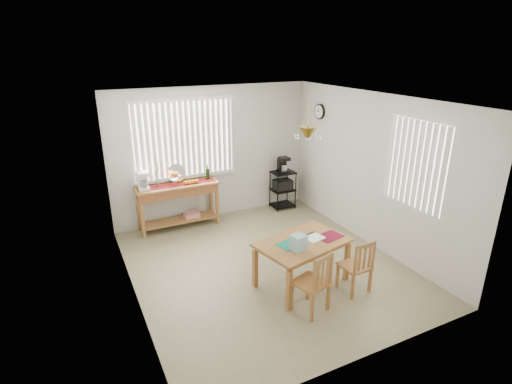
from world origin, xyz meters
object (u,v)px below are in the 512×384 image
cart_items (283,165)px  chair_left (313,283)px  wire_cart (283,186)px  dining_table (303,246)px  chair_right (357,266)px  sideboard (178,195)px

cart_items → chair_left: bearing=-113.6°
wire_cart → dining_table: size_ratio=0.56×
dining_table → chair_right: chair_right is taller
wire_cart → chair_right: chair_right is taller
chair_left → chair_right: size_ratio=1.06×
sideboard → chair_left: bearing=-76.2°
dining_table → chair_left: chair_left is taller
cart_items → chair_left: (-1.44, -3.30, -0.53)m
sideboard → chair_left: 3.41m
chair_right → wire_cart: bearing=78.7°
cart_items → dining_table: 2.95m
sideboard → chair_right: sideboard is taller
dining_table → sideboard: bearing=111.3°
wire_cart → chair_right: 3.24m
dining_table → cart_items: bearing=65.7°
cart_items → dining_table: cart_items is taller
chair_left → chair_right: chair_left is taller
chair_left → cart_items: bearing=66.4°
chair_left → chair_right: bearing=8.1°
wire_cart → chair_left: 3.59m
wire_cart → cart_items: bearing=90.0°
wire_cart → cart_items: (0.00, 0.01, 0.47)m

